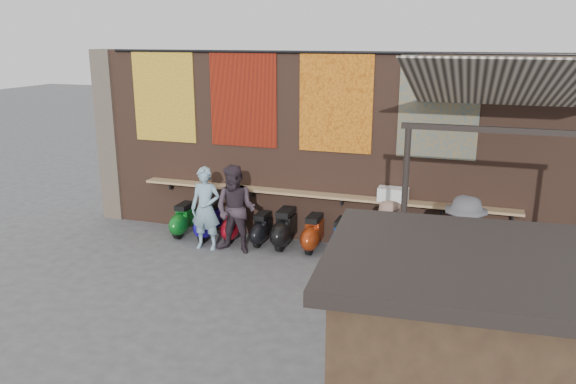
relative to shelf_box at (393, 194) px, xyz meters
The scene contains 32 objects.
ground 3.05m from the shelf_box, 124.07° to the right, with size 70.00×70.00×0.00m, color #474749.
brick_wall 1.77m from the shelf_box, 165.58° to the left, with size 10.00×0.40×4.00m, color brown.
pier_left 6.81m from the shelf_box, behind, with size 0.50×0.50×4.00m, color #4C4238.
eating_counter 1.56m from the shelf_box, behind, with size 8.00×0.32×0.05m, color #9E7A51.
shelf_box is the anchor object (origin of this frame).
tapestry_redgold 5.44m from the shelf_box, behind, with size 1.50×0.02×2.00m, color #9F3F17.
tapestry_sun 3.70m from the shelf_box, behind, with size 1.50×0.02×2.00m, color red.
tapestry_orange 2.15m from the shelf_box, behind, with size 1.50×0.02×2.00m, color orange.
tapestry_multi 1.90m from the shelf_box, 13.59° to the left, with size 1.50×0.02×2.00m, color #205777.
hang_rail 3.14m from the shelf_box, behind, with size 0.06×0.06×9.50m, color black.
scooter_stool_0 4.63m from the shelf_box, behind, with size 0.34×0.75×0.72m, color #0E621B, non-canonical shape.
scooter_stool_1 4.03m from the shelf_box, behind, with size 0.37×0.81×0.77m, color #1A0D96, non-canonical shape.
scooter_stool_2 3.48m from the shelf_box, behind, with size 0.33×0.74×0.70m, color maroon, non-canonical shape.
scooter_stool_3 2.86m from the shelf_box, behind, with size 0.32×0.71×0.67m, color black, non-canonical shape.
scooter_stool_4 2.36m from the shelf_box, behind, with size 0.38×0.84×0.80m, color black, non-canonical shape.
scooter_stool_5 1.81m from the shelf_box, 168.22° to the right, with size 0.35×0.77×0.74m, color maroon, non-canonical shape.
scooter_stool_6 1.35m from the shelf_box, 162.54° to the right, with size 0.34×0.75×0.71m, color navy, non-canonical shape.
scooter_stool_7 0.98m from the shelf_box, 141.57° to the right, with size 0.36×0.79×0.75m, color maroon, non-canonical shape.
scooter_stool_8 0.92m from the shelf_box, 58.11° to the right, with size 0.39×0.88×0.83m, color navy, non-canonical shape.
scooter_stool_9 1.26m from the shelf_box, 22.81° to the right, with size 0.36×0.79×0.75m, color navy, non-canonical shape.
diner_left 3.81m from the shelf_box, 166.27° to the right, with size 0.63×0.42×1.74m, color #799FB1.
diner_right 3.16m from the shelf_box, 163.37° to the right, with size 0.88×0.69×1.82m, color #332831.
shopper_navy 3.22m from the shelf_box, 50.51° to the right, with size 0.92×0.38×1.58m, color #161F32.
shopper_grey 2.39m from the shelf_box, 53.47° to the right, with size 1.21×0.69×1.87m, color #525156.
shopper_tan 1.68m from the shelf_box, 83.95° to the right, with size 0.78×0.51×1.60m, color #896857.
stall_roof 6.70m from the shelf_box, 75.87° to the right, with size 2.57×1.98×0.12m, color black.
stall_sign 5.72m from the shelf_box, 74.34° to the right, with size 1.20×0.04×0.50m, color gold.
stall_shelf 5.71m from the shelf_box, 74.34° to the right, with size 1.90×0.10×0.06m, color #473321.
awning_canvas 3.32m from the shelf_box, 35.75° to the right, with size 3.20×3.40×0.03m, color beige.
awning_ledger 3.33m from the shelf_box, ahead, with size 3.30×0.08×0.12m, color #33261C.
awning_header 3.94m from the shelf_box, 56.16° to the right, with size 3.00×0.08×0.08m, color black.
awning_post_left 2.97m from the shelf_box, 79.36° to the right, with size 0.09×0.09×3.10m, color black.
Camera 1 is at (2.96, -8.51, 4.28)m, focal length 35.00 mm.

